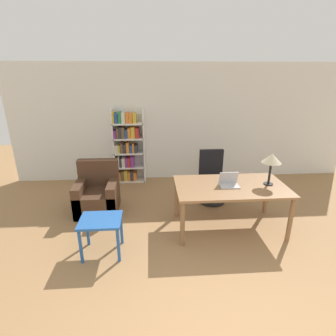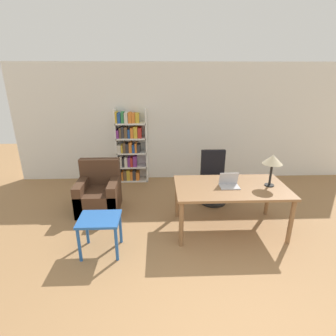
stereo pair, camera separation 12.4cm
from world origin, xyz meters
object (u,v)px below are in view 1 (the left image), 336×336
(laptop, at_px, (229,183))
(armchair, at_px, (98,195))
(desk, at_px, (230,190))
(table_lamp, at_px, (272,159))
(side_table_blue, at_px, (101,225))
(office_chair, at_px, (212,179))
(bookshelf, at_px, (127,147))

(laptop, height_order, armchair, laptop)
(desk, distance_m, table_lamp, 0.80)
(desk, bearing_deg, side_table_blue, -165.15)
(side_table_blue, xyz_separation_m, armchair, (-0.29, 1.29, -0.15))
(office_chair, xyz_separation_m, bookshelf, (-1.75, 1.13, 0.38))
(office_chair, bearing_deg, table_lamp, -56.46)
(desk, distance_m, side_table_blue, 2.08)
(side_table_blue, bearing_deg, bookshelf, 86.13)
(bookshelf, bearing_deg, armchair, -108.46)
(armchair, bearing_deg, side_table_blue, -77.44)
(table_lamp, distance_m, armchair, 3.12)
(laptop, height_order, office_chair, office_chair)
(laptop, relative_size, armchair, 0.32)
(desk, distance_m, laptop, 0.14)
(table_lamp, height_order, bookshelf, bookshelf)
(desk, xyz_separation_m, office_chair, (-0.06, 1.03, -0.23))
(bookshelf, bearing_deg, side_table_blue, -93.87)
(laptop, relative_size, bookshelf, 0.17)
(office_chair, distance_m, bookshelf, 2.12)
(table_lamp, xyz_separation_m, armchair, (-2.90, 0.75, -0.89))
(side_table_blue, distance_m, bookshelf, 2.72)
(side_table_blue, bearing_deg, office_chair, 38.80)
(office_chair, bearing_deg, bookshelf, 147.19)
(table_lamp, bearing_deg, desk, -179.51)
(desk, height_order, bookshelf, bookshelf)
(table_lamp, bearing_deg, armchair, 165.47)
(laptop, height_order, side_table_blue, laptop)
(table_lamp, distance_m, office_chair, 1.43)
(desk, relative_size, office_chair, 1.71)
(office_chair, bearing_deg, armchair, -173.05)
(laptop, bearing_deg, office_chair, 91.26)
(laptop, distance_m, office_chair, 1.10)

